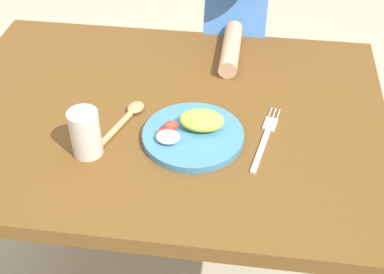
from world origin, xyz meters
TOP-DOWN VIEW (x-y plane):
  - dining_table at (0.00, 0.00)m, footprint 1.07×0.79m
  - plate at (0.09, -0.09)m, footprint 0.23×0.23m
  - fork at (0.25, -0.07)m, footprint 0.06×0.23m
  - spoon at (-0.09, -0.06)m, footprint 0.10×0.22m
  - drinking_cup at (-0.14, -0.17)m, footprint 0.07×0.07m
  - person at (0.14, 0.48)m, footprint 0.19×0.46m

SIDE VIEW (x-z plane):
  - person at x=0.14m, z-range 0.06..1.11m
  - dining_table at x=0.00m, z-range 0.27..0.98m
  - fork at x=0.25m, z-range 0.71..0.71m
  - spoon at x=-0.09m, z-range 0.71..0.73m
  - plate at x=0.09m, z-range 0.70..0.76m
  - drinking_cup at x=-0.14m, z-range 0.71..0.82m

